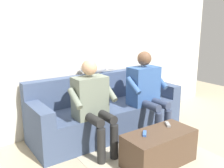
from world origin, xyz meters
name	(u,v)px	position (x,y,z in m)	size (l,w,h in m)	color
ground_plane	(139,151)	(0.00, 0.60, 0.00)	(8.00, 8.00, 0.00)	tan
back_wall	(91,46)	(0.00, -0.55, 1.24)	(5.24, 0.06, 2.48)	beige
couch	(107,113)	(0.00, -0.12, 0.30)	(2.25, 0.76, 0.84)	#3D4C6B
coffee_table	(159,148)	(0.00, 0.95, 0.19)	(0.84, 0.41, 0.39)	#4C3828
person_left_seated	(146,89)	(-0.45, 0.23, 0.67)	(0.59, 0.59, 1.20)	#335693
person_right_seated	(93,101)	(0.45, 0.24, 0.65)	(0.57, 0.57, 1.15)	slate
cat_on_backrest	(94,68)	(0.06, -0.38, 0.93)	(0.59, 0.13, 0.17)	silver
remote_gray	(168,124)	(-0.22, 0.86, 0.40)	(0.13, 0.04, 0.03)	gray
remote_blue	(145,134)	(0.18, 0.89, 0.40)	(0.13, 0.04, 0.02)	#3860B7
floor_rug	(150,158)	(0.00, 0.81, 0.00)	(1.45, 1.43, 0.01)	#B7AD93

